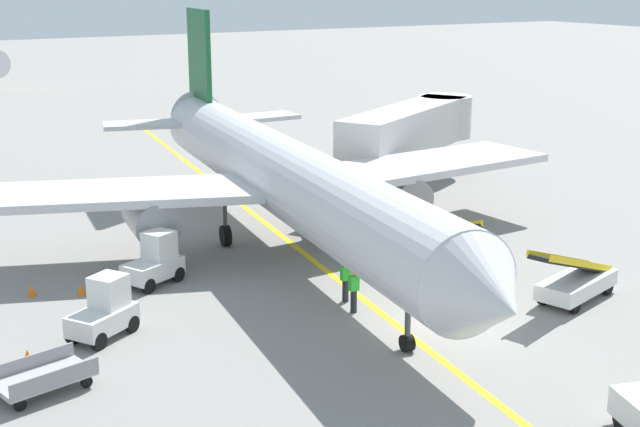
# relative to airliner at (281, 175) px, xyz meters

# --- Properties ---
(ground_plane) EXTENTS (300.00, 300.00, 0.00)m
(ground_plane) POSITION_rel_airliner_xyz_m (1.34, -10.61, -3.42)
(ground_plane) COLOR gray
(taxi_line_yellow) EXTENTS (11.08, 79.31, 0.01)m
(taxi_line_yellow) POSITION_rel_airliner_xyz_m (-0.07, -5.61, -3.41)
(taxi_line_yellow) COLOR yellow
(taxi_line_yellow) RESTS_ON ground
(airliner) EXTENTS (28.35, 35.31, 10.10)m
(airliner) POSITION_rel_airliner_xyz_m (0.00, 0.00, 0.00)
(airliner) COLOR silver
(airliner) RESTS_ON ground
(jet_bridge) EXTENTS (12.37, 8.61, 4.85)m
(jet_bridge) POSITION_rel_airliner_xyz_m (12.01, 6.48, 0.12)
(jet_bridge) COLOR beige
(jet_bridge) RESTS_ON ground
(baggage_tug_near_wing) EXTENTS (2.73, 2.22, 2.10)m
(baggage_tug_near_wing) POSITION_rel_airliner_xyz_m (-6.50, -1.53, -2.49)
(baggage_tug_near_wing) COLOR silver
(baggage_tug_near_wing) RESTS_ON ground
(baggage_tug_by_cargo_door) EXTENTS (2.72, 2.38, 2.10)m
(baggage_tug_by_cargo_door) POSITION_rel_airliner_xyz_m (-9.82, -5.77, -2.49)
(baggage_tug_by_cargo_door) COLOR silver
(baggage_tug_by_cargo_door) RESTS_ON ground
(belt_loader_forward_hold) EXTENTS (3.22, 5.07, 2.59)m
(belt_loader_forward_hold) POSITION_rel_airliner_xyz_m (5.62, -5.04, -2.64)
(belt_loader_forward_hold) COLOR silver
(belt_loader_forward_hold) RESTS_ON ground
(belt_loader_aft_hold) EXTENTS (5.15, 2.65, 2.59)m
(belt_loader_aft_hold) POSITION_rel_airliner_xyz_m (6.59, -11.29, -2.64)
(belt_loader_aft_hold) COLOR silver
(belt_loader_aft_hold) RESTS_ON ground
(baggage_cart_loaded) EXTENTS (3.84, 2.19, 0.94)m
(baggage_cart_loaded) POSITION_rel_airliner_xyz_m (-12.68, -8.98, -2.95)
(baggage_cart_loaded) COLOR #A5A5A8
(baggage_cart_loaded) RESTS_ON ground
(ground_crew_marshaller) EXTENTS (0.36, 0.24, 1.70)m
(ground_crew_marshaller) POSITION_rel_airliner_xyz_m (-1.32, -8.15, -2.51)
(ground_crew_marshaller) COLOR #26262D
(ground_crew_marshaller) RESTS_ON ground
(ground_crew_wing_walker) EXTENTS (0.36, 0.24, 1.70)m
(ground_crew_wing_walker) POSITION_rel_airliner_xyz_m (-0.99, -7.05, -2.51)
(ground_crew_wing_walker) COLOR #26262D
(ground_crew_wing_walker) RESTS_ON ground
(safety_cone_nose_left) EXTENTS (0.36, 0.36, 0.44)m
(safety_cone_nose_left) POSITION_rel_airliner_xyz_m (-12.62, -6.61, -3.20)
(safety_cone_nose_left) COLOR orange
(safety_cone_nose_left) RESTS_ON ground
(safety_cone_nose_right) EXTENTS (0.36, 0.36, 0.44)m
(safety_cone_nose_right) POSITION_rel_airliner_xyz_m (-11.14, -0.50, -3.20)
(safety_cone_nose_right) COLOR orange
(safety_cone_nose_right) RESTS_ON ground
(safety_cone_wingtip_left) EXTENTS (0.36, 0.36, 0.44)m
(safety_cone_wingtip_left) POSITION_rel_airliner_xyz_m (-9.46, -1.35, -3.20)
(safety_cone_wingtip_left) COLOR orange
(safety_cone_wingtip_left) RESTS_ON ground
(safety_cone_wingtip_right) EXTENTS (0.36, 0.36, 0.44)m
(safety_cone_wingtip_right) POSITION_rel_airliner_xyz_m (9.57, -9.32, -3.20)
(safety_cone_wingtip_right) COLOR orange
(safety_cone_wingtip_right) RESTS_ON ground
(safety_cone_tail_area) EXTENTS (0.36, 0.36, 0.44)m
(safety_cone_tail_area) POSITION_rel_airliner_xyz_m (2.02, -8.46, -3.20)
(safety_cone_tail_area) COLOR orange
(safety_cone_tail_area) RESTS_ON ground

